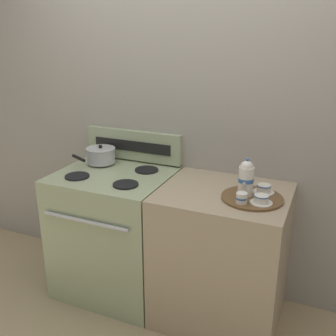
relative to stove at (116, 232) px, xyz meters
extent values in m
plane|color=tan|center=(0.40, 0.00, -0.46)|extent=(6.00, 6.00, 0.00)
cube|color=#9E998E|center=(0.40, 0.36, 0.64)|extent=(6.00, 0.05, 2.20)
cube|color=#9EAD84|center=(0.00, 0.00, 0.00)|extent=(0.78, 0.66, 0.91)
cylinder|color=silver|center=(0.00, -0.35, 0.25)|extent=(0.62, 0.02, 0.02)
cylinder|color=black|center=(-0.19, 0.15, 0.46)|extent=(0.16, 0.16, 0.01)
cylinder|color=black|center=(0.19, 0.15, 0.46)|extent=(0.16, 0.16, 0.01)
cylinder|color=black|center=(-0.19, -0.15, 0.46)|extent=(0.16, 0.16, 0.01)
cylinder|color=black|center=(0.19, -0.15, 0.46)|extent=(0.16, 0.16, 0.01)
cube|color=#9EAD84|center=(0.00, 0.31, 0.58)|extent=(0.76, 0.05, 0.22)
cube|color=black|center=(0.00, 0.28, 0.58)|extent=(0.62, 0.01, 0.08)
cube|color=tan|center=(0.79, 0.00, 0.00)|extent=(0.79, 0.66, 0.91)
cylinder|color=#B7B7BC|center=(-0.19, 0.15, 0.52)|extent=(0.21, 0.21, 0.10)
cylinder|color=#B7B7BC|center=(-0.19, 0.15, 0.57)|extent=(0.21, 0.21, 0.01)
sphere|color=black|center=(-0.19, 0.15, 0.59)|extent=(0.03, 0.03, 0.03)
cylinder|color=black|center=(-0.26, -0.01, 0.54)|extent=(0.15, 0.09, 0.02)
cylinder|color=brown|center=(0.97, -0.04, 0.46)|extent=(0.36, 0.36, 0.01)
cylinder|color=white|center=(0.92, -0.03, 0.55)|extent=(0.09, 0.09, 0.17)
cylinder|color=#38609E|center=(0.92, -0.03, 0.56)|extent=(0.09, 0.09, 0.02)
sphere|color=white|center=(0.92, -0.03, 0.64)|extent=(0.08, 0.08, 0.08)
sphere|color=#38609E|center=(0.92, -0.03, 0.69)|extent=(0.02, 0.02, 0.02)
cone|color=white|center=(0.92, -0.10, 0.56)|extent=(0.03, 0.07, 0.05)
cylinder|color=white|center=(1.02, 0.05, 0.47)|extent=(0.13, 0.13, 0.01)
cylinder|color=white|center=(1.02, 0.05, 0.50)|extent=(0.08, 0.08, 0.04)
cylinder|color=#38609E|center=(1.02, 0.05, 0.51)|extent=(0.08, 0.08, 0.01)
cylinder|color=white|center=(1.03, -0.11, 0.47)|extent=(0.13, 0.13, 0.01)
cylinder|color=white|center=(1.03, -0.11, 0.50)|extent=(0.08, 0.08, 0.04)
cylinder|color=#38609E|center=(1.03, -0.11, 0.51)|extent=(0.08, 0.08, 0.01)
cylinder|color=white|center=(0.93, -0.15, 0.50)|extent=(0.06, 0.06, 0.06)
cylinder|color=#38609E|center=(0.93, -0.15, 0.50)|extent=(0.07, 0.07, 0.01)
camera|label=1|loc=(1.36, -2.17, 1.39)|focal=42.00mm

